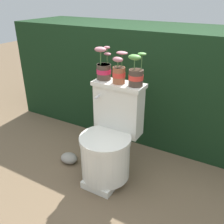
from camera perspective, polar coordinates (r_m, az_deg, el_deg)
name	(u,v)px	position (r m, az deg, el deg)	size (l,w,h in m)	color
ground_plane	(108,184)	(2.14, -1.00, -16.08)	(12.00, 12.00, 0.00)	brown
hedge_backdrop	(159,82)	(2.73, 10.73, 6.86)	(3.26, 0.81, 1.13)	black
toilet	(109,143)	(2.02, -0.60, -7.10)	(0.41, 0.50, 0.80)	silver
potted_plant_left	(104,68)	(1.99, -1.95, 10.08)	(0.13, 0.13, 0.26)	#47382D
potted_plant_midleft	(119,72)	(1.90, 1.62, 9.19)	(0.10, 0.12, 0.24)	#9E5638
potted_plant_middle	(136,74)	(1.85, 5.50, 8.55)	(0.12, 0.12, 0.24)	#47382D
garden_stone	(69,158)	(2.37, -9.77, -10.35)	(0.16, 0.13, 0.09)	gray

